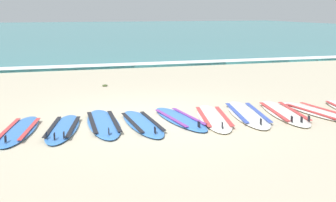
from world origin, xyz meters
The scene contains 13 objects.
ground_plane centered at (0.00, 0.00, 0.00)m, with size 80.00×80.00×0.00m, color #C1B599.
sea centered at (0.00, 37.85, 0.05)m, with size 80.00×60.00×0.10m, color teal.
wave_foam_strip centered at (0.00, 8.26, 0.06)m, with size 80.00×0.82×0.11m, color white.
surfboard_1 centered at (-2.63, -0.34, 0.04)m, with size 0.99×2.22×0.18m.
surfboard_2 centered at (-1.86, -0.42, 0.04)m, with size 0.99×2.18×0.18m.
surfboard_3 centered at (-1.09, -0.25, 0.04)m, with size 0.70×2.39×0.18m.
surfboard_4 centered at (-0.37, -0.47, 0.04)m, with size 0.62×2.24×0.18m.
surfboard_5 centered at (0.44, -0.34, 0.04)m, with size 0.78×2.24×0.18m.
surfboard_6 centered at (1.12, -0.46, 0.04)m, with size 1.09×2.44×0.18m.
surfboard_7 centered at (1.93, -0.35, 0.04)m, with size 1.16×2.64×0.18m.
surfboard_8 centered at (2.73, -0.46, 0.04)m, with size 1.08×2.55×0.18m.
surfboard_9 centered at (3.46, -0.64, 0.04)m, with size 0.82×2.31×0.18m.
seaweed_clump_near_shoreline centered at (-0.39, 4.09, 0.03)m, with size 0.16×0.13×0.06m, color #384723.
Camera 1 is at (-2.26, -8.56, 2.20)m, focal length 47.46 mm.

